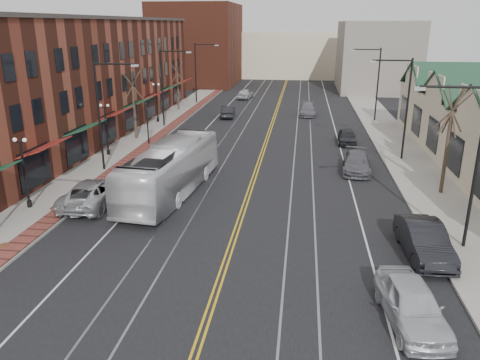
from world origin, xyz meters
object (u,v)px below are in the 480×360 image
(parked_suv, at_px, (92,193))
(parked_car_a, at_px, (412,304))
(transit_bus, at_px, (171,170))
(parked_car_c, at_px, (357,162))
(parked_car_d, at_px, (347,137))
(parked_car_b, at_px, (424,240))

(parked_suv, height_order, parked_car_a, parked_car_a)
(transit_bus, distance_m, parked_suv, 5.09)
(transit_bus, relative_size, parked_car_c, 2.44)
(parked_car_a, bearing_deg, parked_car_c, 83.37)
(parked_car_d, bearing_deg, parked_suv, -131.62)
(parked_suv, bearing_deg, parked_car_b, 164.68)
(parked_car_b, height_order, parked_car_d, parked_car_b)
(transit_bus, xyz_separation_m, parked_car_a, (12.59, -12.40, -0.88))
(transit_bus, height_order, parked_suv, transit_bus)
(parked_car_c, xyz_separation_m, parked_car_d, (0.00, 8.71, -0.03))
(parked_car_a, xyz_separation_m, parked_car_d, (-0.09, 27.70, -0.12))
(parked_suv, relative_size, parked_car_c, 1.15)
(transit_bus, bearing_deg, parked_car_c, -146.21)
(parked_car_c, bearing_deg, parked_suv, -146.28)
(parked_car_d, bearing_deg, transit_bus, -127.66)
(parked_car_c, bearing_deg, parked_car_d, 95.07)
(parked_car_c, height_order, parked_car_d, parked_car_c)
(parked_car_a, bearing_deg, parked_car_b, 66.07)
(parked_suv, distance_m, parked_car_a, 19.54)
(parked_car_c, bearing_deg, parked_car_a, -84.64)
(parked_suv, bearing_deg, parked_car_a, 147.37)
(transit_bus, relative_size, parked_car_a, 2.56)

